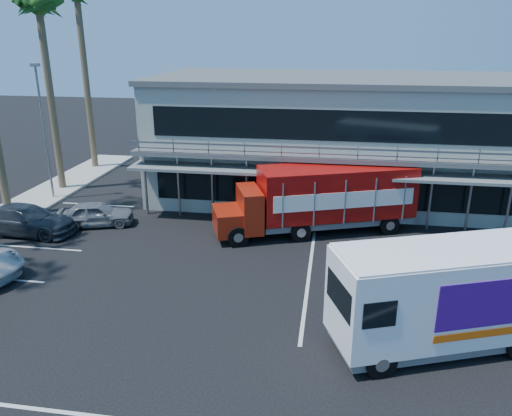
# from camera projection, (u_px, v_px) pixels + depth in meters

# --- Properties ---
(ground) EXTENTS (120.00, 120.00, 0.00)m
(ground) POSITION_uv_depth(u_px,v_px,m) (250.00, 310.00, 18.48)
(ground) COLOR black
(ground) RESTS_ON ground
(building) EXTENTS (22.40, 12.00, 7.30)m
(building) POSITION_uv_depth(u_px,v_px,m) (338.00, 137.00, 30.74)
(building) COLOR #939B8E
(building) RESTS_ON ground
(palm_e) EXTENTS (2.80, 2.80, 12.25)m
(palm_e) POSITION_uv_depth(u_px,v_px,m) (40.00, 17.00, 29.26)
(palm_e) COLOR brown
(palm_e) RESTS_ON ground
(palm_f) EXTENTS (2.80, 2.80, 13.25)m
(palm_f) POSITION_uv_depth(u_px,v_px,m) (78.00, 6.00, 34.15)
(palm_f) COLOR brown
(palm_f) RESTS_ON ground
(light_pole_far) EXTENTS (0.50, 0.25, 8.09)m
(light_pole_far) POSITION_uv_depth(u_px,v_px,m) (44.00, 127.00, 29.34)
(light_pole_far) COLOR gray
(light_pole_far) RESTS_ON ground
(red_truck) EXTENTS (10.29, 5.73, 3.41)m
(red_truck) POSITION_uv_depth(u_px,v_px,m) (323.00, 197.00, 25.20)
(red_truck) COLOR maroon
(red_truck) RESTS_ON ground
(white_van) EXTENTS (7.51, 4.78, 3.47)m
(white_van) POSITION_uv_depth(u_px,v_px,m) (444.00, 296.00, 15.77)
(white_van) COLOR white
(white_van) RESTS_ON ground
(parked_car_d) EXTENTS (5.14, 2.22, 1.47)m
(parked_car_d) POSITION_uv_depth(u_px,v_px,m) (26.00, 220.00, 25.32)
(parked_car_d) COLOR #293037
(parked_car_d) RESTS_ON ground
(parked_car_e) EXTENTS (4.14, 2.67, 1.31)m
(parked_car_e) POSITION_uv_depth(u_px,v_px,m) (96.00, 214.00, 26.38)
(parked_car_e) COLOR slate
(parked_car_e) RESTS_ON ground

